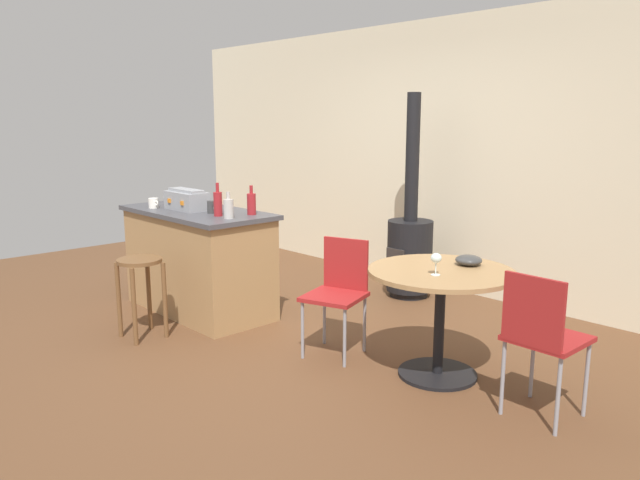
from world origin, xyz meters
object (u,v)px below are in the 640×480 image
(toolbox, at_px, (187,200))
(cup_3, at_px, (154,203))
(bottle_0, at_px, (218,203))
(serving_bowl, at_px, (469,260))
(cup_0, at_px, (211,207))
(wine_glass, at_px, (436,259))
(folding_chair_near, at_px, (542,333))
(cup_1, at_px, (170,200))
(cup_2, at_px, (171,198))
(bottle_2, at_px, (229,208))
(folding_chair_far, at_px, (339,288))
(wood_stove, at_px, (410,246))
(bottle_1, at_px, (251,203))
(kitchen_island, at_px, (199,261))
(wooden_stool, at_px, (141,279))
(dining_table, at_px, (440,295))

(toolbox, relative_size, cup_3, 3.45)
(bottle_0, relative_size, serving_bowl, 1.54)
(cup_0, bearing_deg, wine_glass, 6.80)
(folding_chair_near, relative_size, cup_3, 7.01)
(cup_1, xyz_separation_m, cup_2, (-0.16, 0.09, -0.01))
(bottle_2, bearing_deg, folding_chair_far, 15.17)
(wood_stove, relative_size, bottle_1, 7.96)
(cup_2, bearing_deg, bottle_1, 5.94)
(bottle_0, height_order, serving_bowl, bottle_0)
(wood_stove, xyz_separation_m, wine_glass, (1.40, -1.51, 0.34))
(folding_chair_near, distance_m, serving_bowl, 0.82)
(toolbox, height_order, bottle_2, bottle_2)
(cup_3, bearing_deg, folding_chair_near, 8.45)
(kitchen_island, height_order, cup_3, cup_3)
(bottle_0, bearing_deg, cup_1, 177.17)
(wooden_stool, bearing_deg, cup_1, 135.64)
(bottle_0, xyz_separation_m, bottle_1, (0.13, 0.25, -0.01))
(bottle_0, distance_m, bottle_2, 0.17)
(folding_chair_far, height_order, toolbox, toolbox)
(toolbox, distance_m, cup_1, 0.36)
(toolbox, distance_m, cup_0, 0.33)
(kitchen_island, relative_size, cup_1, 13.32)
(wooden_stool, bearing_deg, bottle_1, 73.91)
(cup_0, bearing_deg, wood_stove, 66.89)
(bottle_1, bearing_deg, kitchen_island, -160.40)
(folding_chair_near, bearing_deg, wooden_stool, -160.29)
(wooden_stool, xyz_separation_m, cup_0, (-0.03, 0.70, 0.50))
(cup_0, distance_m, serving_bowl, 2.25)
(bottle_0, height_order, cup_2, bottle_0)
(folding_chair_far, relative_size, cup_1, 7.38)
(kitchen_island, distance_m, dining_table, 2.39)
(kitchen_island, distance_m, folding_chair_far, 1.59)
(dining_table, relative_size, wine_glass, 6.76)
(bottle_0, xyz_separation_m, cup_0, (-0.16, 0.04, -0.05))
(toolbox, height_order, cup_0, toolbox)
(wooden_stool, distance_m, cup_3, 0.96)
(bottle_0, bearing_deg, cup_0, 165.46)
(kitchen_island, xyz_separation_m, wooden_stool, (0.29, -0.71, 0.01))
(toolbox, bearing_deg, wine_glass, 6.83)
(bottle_2, height_order, cup_1, bottle_2)
(bottle_1, height_order, wine_glass, bottle_1)
(toolbox, bearing_deg, wood_stove, 59.08)
(dining_table, relative_size, cup_0, 9.01)
(wooden_stool, bearing_deg, cup_3, 143.02)
(kitchen_island, distance_m, bottle_2, 0.80)
(cup_2, bearing_deg, folding_chair_far, 3.35)
(bottle_2, bearing_deg, cup_3, -171.02)
(kitchen_island, height_order, wine_glass, kitchen_island)
(bottle_2, height_order, cup_2, bottle_2)
(wooden_stool, bearing_deg, bottle_2, 65.07)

